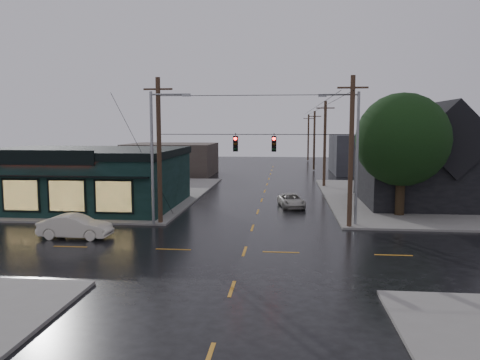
# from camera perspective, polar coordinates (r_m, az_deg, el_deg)

# --- Properties ---
(ground_plane) EXTENTS (160.00, 160.00, 0.00)m
(ground_plane) POSITION_cam_1_polar(r_m,az_deg,el_deg) (26.02, 0.56, -8.68)
(ground_plane) COLOR black
(sidewalk_nw) EXTENTS (28.00, 28.00, 0.15)m
(sidewalk_nw) POSITION_cam_1_polar(r_m,az_deg,el_deg) (50.65, -20.44, -1.53)
(sidewalk_nw) COLOR slate
(sidewalk_nw) RESTS_ON ground
(sidewalk_ne) EXTENTS (28.00, 28.00, 0.15)m
(sidewalk_ne) POSITION_cam_1_polar(r_m,az_deg,el_deg) (48.86, 26.95, -2.11)
(sidewalk_ne) COLOR slate
(sidewalk_ne) RESTS_ON ground
(pizza_shop) EXTENTS (16.30, 12.34, 4.90)m
(pizza_shop) POSITION_cam_1_polar(r_m,az_deg,el_deg) (41.90, -18.65, 0.35)
(pizza_shop) COLOR black
(pizza_shop) RESTS_ON ground
(ne_building) EXTENTS (12.60, 11.60, 8.75)m
(ne_building) POSITION_cam_1_polar(r_m,az_deg,el_deg) (43.97, 22.57, 2.98)
(ne_building) COLOR black
(ne_building) RESTS_ON ground
(corner_tree) EXTENTS (6.99, 6.99, 9.20)m
(corner_tree) POSITION_cam_1_polar(r_m,az_deg,el_deg) (37.12, 19.16, 4.65)
(corner_tree) COLOR black
(corner_tree) RESTS_ON ground
(utility_pole_nw) EXTENTS (2.00, 0.32, 10.15)m
(utility_pole_nw) POSITION_cam_1_polar(r_m,az_deg,el_deg) (33.40, -9.66, -5.35)
(utility_pole_nw) COLOR #322116
(utility_pole_nw) RESTS_ON ground
(utility_pole_ne) EXTENTS (2.00, 0.32, 10.15)m
(utility_pole_ne) POSITION_cam_1_polar(r_m,az_deg,el_deg) (32.52, 13.15, -5.75)
(utility_pole_ne) COLOR #322116
(utility_pole_ne) RESTS_ON ground
(utility_pole_far_a) EXTENTS (2.00, 0.32, 9.65)m
(utility_pole_far_a) POSITION_cam_1_polar(r_m,az_deg,el_deg) (53.62, 10.19, -0.87)
(utility_pole_far_a) COLOR #322116
(utility_pole_far_a) RESTS_ON ground
(utility_pole_far_b) EXTENTS (2.00, 0.32, 9.15)m
(utility_pole_far_b) POSITION_cam_1_polar(r_m,az_deg,el_deg) (73.45, 8.97, 1.15)
(utility_pole_far_b) COLOR #322116
(utility_pole_far_b) RESTS_ON ground
(utility_pole_far_c) EXTENTS (2.00, 0.32, 9.15)m
(utility_pole_far_c) POSITION_cam_1_polar(r_m,az_deg,el_deg) (93.35, 8.28, 2.30)
(utility_pole_far_c) COLOR #322116
(utility_pole_far_c) RESTS_ON ground
(span_signal_assembly) EXTENTS (13.00, 0.48, 1.23)m
(span_signal_assembly) POSITION_cam_1_polar(r_m,az_deg,el_deg) (31.60, 1.79, 4.49)
(span_signal_assembly) COLOR black
(span_signal_assembly) RESTS_ON ground
(streetlight_nw) EXTENTS (5.40, 0.30, 9.15)m
(streetlight_nw) POSITION_cam_1_polar(r_m,az_deg,el_deg) (32.82, -10.49, -5.58)
(streetlight_nw) COLOR gray
(streetlight_nw) RESTS_ON ground
(streetlight_ne) EXTENTS (5.40, 0.30, 9.15)m
(streetlight_ne) POSITION_cam_1_polar(r_m,az_deg,el_deg) (33.27, 13.85, -5.50)
(streetlight_ne) COLOR gray
(streetlight_ne) RESTS_ON ground
(bg_building_west) EXTENTS (12.00, 10.00, 4.40)m
(bg_building_west) POSITION_cam_1_polar(r_m,az_deg,el_deg) (67.16, -8.34, 2.54)
(bg_building_west) COLOR #3C2F2B
(bg_building_west) RESTS_ON ground
(bg_building_east) EXTENTS (14.00, 12.00, 5.60)m
(bg_building_east) POSITION_cam_1_polar(r_m,az_deg,el_deg) (71.46, 16.79, 3.05)
(bg_building_east) COLOR #2D2D33
(bg_building_east) RESTS_ON ground
(sedan_cream) EXTENTS (4.41, 1.59, 1.45)m
(sedan_cream) POSITION_cam_1_polar(r_m,az_deg,el_deg) (30.56, -19.44, -5.37)
(sedan_cream) COLOR beige
(sedan_cream) RESTS_ON ground
(suv_silver) EXTENTS (2.56, 4.33, 1.13)m
(suv_silver) POSITION_cam_1_polar(r_m,az_deg,el_deg) (39.96, 6.29, -2.51)
(suv_silver) COLOR #B0ADA2
(suv_silver) RESTS_ON ground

